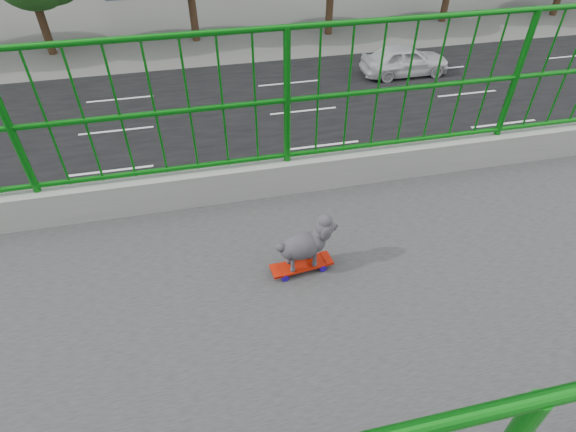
% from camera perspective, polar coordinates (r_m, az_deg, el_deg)
% --- Properties ---
extents(road, '(18.00, 90.00, 0.02)m').
position_cam_1_polar(road, '(17.85, -21.31, 5.27)').
color(road, black).
rests_on(road, ground).
extents(skateboard, '(0.18, 0.46, 0.06)m').
position_cam_1_polar(skateboard, '(3.30, 1.70, -6.24)').
color(skateboard, red).
rests_on(skateboard, footbridge).
extents(poodle, '(0.22, 0.45, 0.38)m').
position_cam_1_polar(poodle, '(3.16, 2.18, -3.42)').
color(poodle, '#2E2B30').
rests_on(poodle, skateboard).
extents(car_0, '(1.80, 4.47, 1.52)m').
position_cam_1_polar(car_0, '(12.25, 9.06, -5.60)').
color(car_0, '#AE060D').
rests_on(car_0, ground).
extents(car_1, '(1.68, 4.83, 1.59)m').
position_cam_1_polar(car_1, '(18.61, 31.11, 6.34)').
color(car_1, silver).
rests_on(car_1, ground).
extents(car_4, '(1.77, 4.39, 1.49)m').
position_cam_1_polar(car_4, '(24.77, 14.49, 18.43)').
color(car_4, silver).
rests_on(car_4, ground).
extents(car_5, '(1.65, 4.73, 1.56)m').
position_cam_1_polar(car_5, '(12.67, 14.42, -4.54)').
color(car_5, '#949599').
rests_on(car_5, ground).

